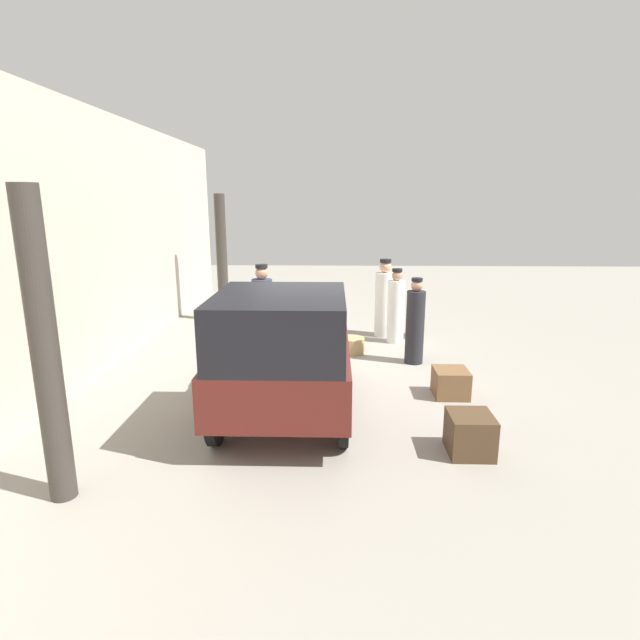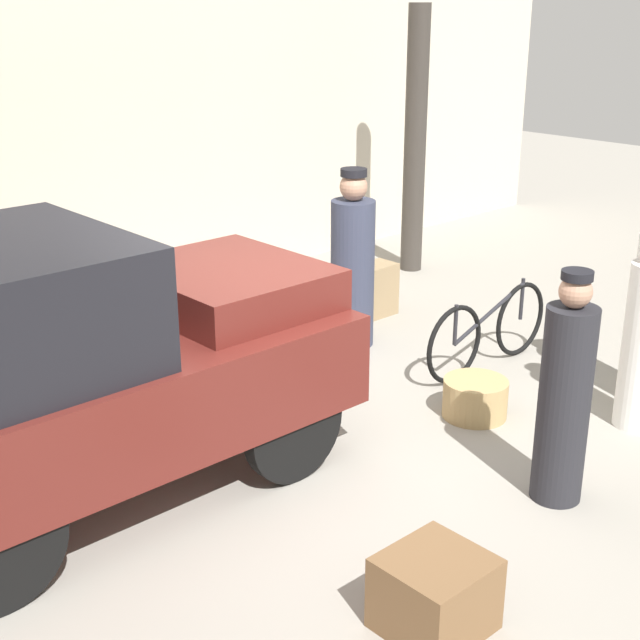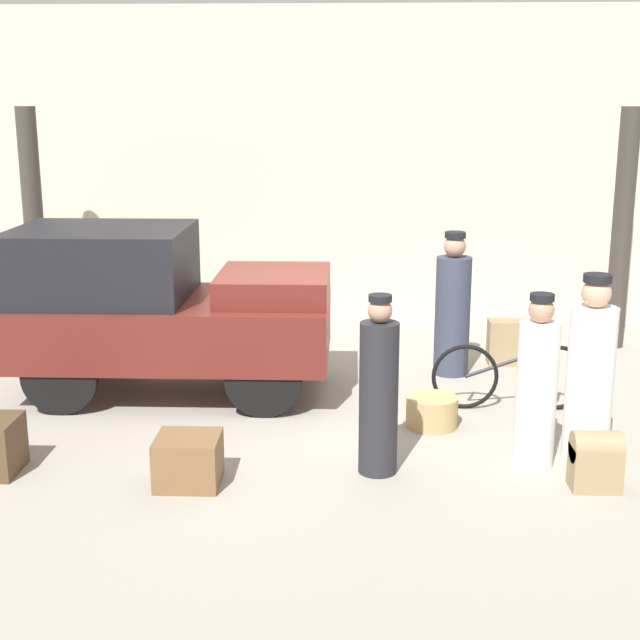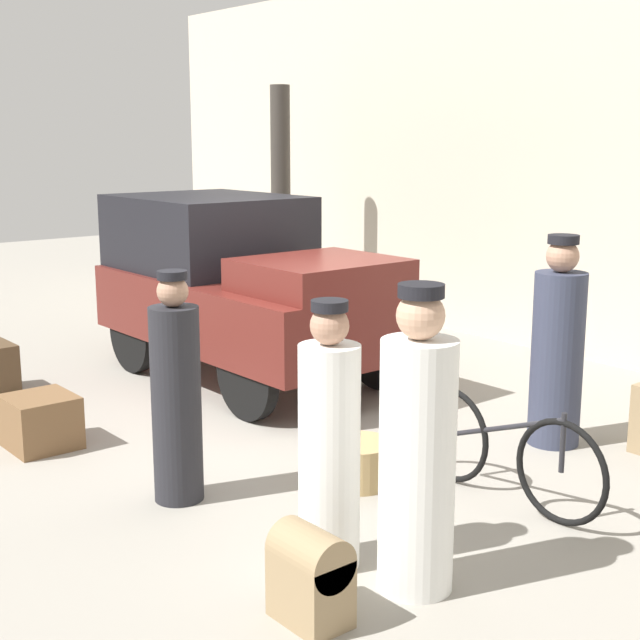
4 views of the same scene
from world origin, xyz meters
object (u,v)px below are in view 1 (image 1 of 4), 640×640
(trunk_barrel_dark, at_px, (415,325))
(porter_standing_middle, at_px, (263,310))
(truck, at_px, (285,347))
(trunk_large_brown, at_px, (470,434))
(porter_with_bicycle, at_px, (396,309))
(suitcase_small_leather, at_px, (451,383))
(suitcase_tan_flat, at_px, (248,325))
(conductor_in_dark_uniform, at_px, (384,302))
(porter_carrying_trunk, at_px, (415,325))
(bicycle, at_px, (325,324))
(wicker_basket, at_px, (351,345))

(trunk_barrel_dark, bearing_deg, porter_standing_middle, 104.91)
(truck, distance_m, trunk_large_brown, 2.65)
(porter_with_bicycle, relative_size, suitcase_small_leather, 2.93)
(suitcase_small_leather, xyz_separation_m, suitcase_tan_flat, (3.33, 3.72, 0.06))
(truck, relative_size, conductor_in_dark_uniform, 1.99)
(truck, distance_m, porter_carrying_trunk, 3.24)
(porter_with_bicycle, xyz_separation_m, suitcase_small_leather, (-3.03, -0.50, -0.51))
(suitcase_small_leather, distance_m, suitcase_tan_flat, 4.99)
(bicycle, relative_size, trunk_barrel_dark, 3.23)
(trunk_large_brown, bearing_deg, porter_carrying_trunk, 2.28)
(porter_standing_middle, height_order, suitcase_tan_flat, porter_standing_middle)
(conductor_in_dark_uniform, distance_m, porter_standing_middle, 2.75)
(truck, height_order, porter_standing_middle, truck)
(porter_carrying_trunk, relative_size, trunk_barrel_dark, 3.11)
(porter_standing_middle, distance_m, suitcase_tan_flat, 1.00)
(bicycle, distance_m, porter_carrying_trunk, 2.26)
(porter_carrying_trunk, bearing_deg, trunk_large_brown, -177.72)
(truck, bearing_deg, suitcase_tan_flat, 16.67)
(porter_standing_middle, height_order, trunk_barrel_dark, porter_standing_middle)
(trunk_barrel_dark, bearing_deg, suitcase_tan_flat, 91.95)
(porter_standing_middle, bearing_deg, wicker_basket, -101.86)
(suitcase_small_leather, bearing_deg, porter_standing_middle, 51.79)
(truck, relative_size, porter_carrying_trunk, 2.14)
(porter_with_bicycle, height_order, suitcase_small_leather, porter_with_bicycle)
(conductor_in_dark_uniform, height_order, suitcase_small_leather, conductor_in_dark_uniform)
(bicycle, relative_size, conductor_in_dark_uniform, 0.97)
(truck, xyz_separation_m, bicycle, (3.84, -0.47, -0.64))
(porter_carrying_trunk, height_order, trunk_barrel_dark, porter_carrying_trunk)
(porter_with_bicycle, relative_size, porter_standing_middle, 0.92)
(wicker_basket, bearing_deg, bicycle, 32.28)
(wicker_basket, distance_m, suitcase_small_leather, 2.65)
(porter_with_bicycle, xyz_separation_m, suitcase_tan_flat, (0.30, 3.21, -0.45))
(truck, xyz_separation_m, porter_with_bicycle, (3.79, -1.99, -0.28))
(suitcase_tan_flat, bearing_deg, trunk_large_brown, -145.50)
(trunk_barrel_dark, height_order, trunk_large_brown, trunk_barrel_dark)
(porter_with_bicycle, distance_m, conductor_in_dark_uniform, 0.55)
(suitcase_small_leather, bearing_deg, bicycle, 33.28)
(truck, height_order, porter_with_bicycle, truck)
(bicycle, relative_size, suitcase_small_leather, 3.08)
(wicker_basket, height_order, trunk_large_brown, trunk_large_brown)
(bicycle, xyz_separation_m, wicker_basket, (-0.87, -0.55, -0.21))
(suitcase_tan_flat, xyz_separation_m, trunk_large_brown, (-5.14, -3.53, -0.03))
(bicycle, bearing_deg, porter_carrying_trunk, -130.44)
(porter_standing_middle, distance_m, trunk_large_brown, 5.41)
(trunk_barrel_dark, distance_m, trunk_large_brown, 5.27)
(porter_standing_middle, bearing_deg, trunk_barrel_dark, -75.09)
(bicycle, bearing_deg, suitcase_small_leather, -146.72)
(truck, relative_size, suitcase_small_leather, 6.35)
(wicker_basket, bearing_deg, suitcase_small_leather, -146.33)
(suitcase_small_leather, bearing_deg, trunk_barrel_dark, 0.34)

